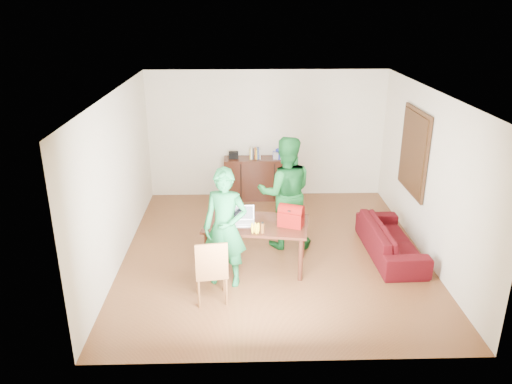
{
  "coord_description": "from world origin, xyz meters",
  "views": [
    {
      "loc": [
        -0.51,
        -7.54,
        3.98
      ],
      "look_at": [
        -0.31,
        -0.24,
        1.19
      ],
      "focal_mm": 35.0,
      "sensor_mm": 36.0,
      "label": 1
    }
  ],
  "objects_px": {
    "person_near": "(225,228)",
    "laptop": "(243,221)",
    "person_far": "(285,193)",
    "sofa": "(391,239)",
    "table": "(256,228)",
    "red_bag": "(291,218)",
    "bottle": "(262,227)",
    "chair": "(212,282)"
  },
  "relations": [
    {
      "from": "bottle",
      "to": "sofa",
      "type": "xyz_separation_m",
      "value": [
        2.18,
        0.68,
        -0.56
      ]
    },
    {
      "from": "sofa",
      "to": "red_bag",
      "type": "bearing_deg",
      "value": 102.54
    },
    {
      "from": "person_far",
      "to": "sofa",
      "type": "relative_size",
      "value": 1.04
    },
    {
      "from": "table",
      "to": "bottle",
      "type": "distance_m",
      "value": 0.41
    },
    {
      "from": "table",
      "to": "chair",
      "type": "bearing_deg",
      "value": -115.04
    },
    {
      "from": "bottle",
      "to": "sofa",
      "type": "distance_m",
      "value": 2.35
    },
    {
      "from": "table",
      "to": "sofa",
      "type": "distance_m",
      "value": 2.31
    },
    {
      "from": "person_near",
      "to": "laptop",
      "type": "height_order",
      "value": "person_near"
    },
    {
      "from": "red_bag",
      "to": "sofa",
      "type": "height_order",
      "value": "red_bag"
    },
    {
      "from": "table",
      "to": "person_far",
      "type": "distance_m",
      "value": 0.94
    },
    {
      "from": "person_near",
      "to": "bottle",
      "type": "bearing_deg",
      "value": 28.28
    },
    {
      "from": "sofa",
      "to": "table",
      "type": "bearing_deg",
      "value": 96.43
    },
    {
      "from": "table",
      "to": "person_near",
      "type": "distance_m",
      "value": 0.73
    },
    {
      "from": "person_near",
      "to": "laptop",
      "type": "distance_m",
      "value": 0.54
    },
    {
      "from": "red_bag",
      "to": "laptop",
      "type": "bearing_deg",
      "value": -163.98
    },
    {
      "from": "laptop",
      "to": "red_bag",
      "type": "height_order",
      "value": "red_bag"
    },
    {
      "from": "red_bag",
      "to": "sofa",
      "type": "bearing_deg",
      "value": 36.73
    },
    {
      "from": "person_near",
      "to": "sofa",
      "type": "distance_m",
      "value": 2.91
    },
    {
      "from": "chair",
      "to": "sofa",
      "type": "relative_size",
      "value": 0.52
    },
    {
      "from": "table",
      "to": "bottle",
      "type": "height_order",
      "value": "bottle"
    },
    {
      "from": "laptop",
      "to": "table",
      "type": "bearing_deg",
      "value": 8.32
    },
    {
      "from": "chair",
      "to": "red_bag",
      "type": "distance_m",
      "value": 1.59
    },
    {
      "from": "person_far",
      "to": "bottle",
      "type": "distance_m",
      "value": 1.17
    },
    {
      "from": "person_far",
      "to": "sofa",
      "type": "xyz_separation_m",
      "value": [
        1.75,
        -0.4,
        -0.7
      ]
    },
    {
      "from": "laptop",
      "to": "sofa",
      "type": "xyz_separation_m",
      "value": [
        2.46,
        0.35,
        -0.52
      ]
    },
    {
      "from": "laptop",
      "to": "bottle",
      "type": "height_order",
      "value": "laptop"
    },
    {
      "from": "laptop",
      "to": "sofa",
      "type": "distance_m",
      "value": 2.54
    },
    {
      "from": "person_far",
      "to": "bottle",
      "type": "xyz_separation_m",
      "value": [
        -0.43,
        -1.08,
        -0.14
      ]
    },
    {
      "from": "person_far",
      "to": "chair",
      "type": "bearing_deg",
      "value": 54.03
    },
    {
      "from": "person_near",
      "to": "table",
      "type": "bearing_deg",
      "value": 60.48
    },
    {
      "from": "laptop",
      "to": "bottle",
      "type": "xyz_separation_m",
      "value": [
        0.29,
        -0.32,
        0.04
      ]
    },
    {
      "from": "laptop",
      "to": "chair",
      "type": "bearing_deg",
      "value": -116.58
    },
    {
      "from": "chair",
      "to": "bottle",
      "type": "xyz_separation_m",
      "value": [
        0.74,
        0.62,
        0.55
      ]
    },
    {
      "from": "person_far",
      "to": "laptop",
      "type": "relative_size",
      "value": 5.53
    },
    {
      "from": "table",
      "to": "sofa",
      "type": "bearing_deg",
      "value": 17.18
    },
    {
      "from": "table",
      "to": "sofa",
      "type": "height_order",
      "value": "table"
    },
    {
      "from": "person_near",
      "to": "person_far",
      "type": "relative_size",
      "value": 0.93
    },
    {
      "from": "chair",
      "to": "person_far",
      "type": "relative_size",
      "value": 0.5
    },
    {
      "from": "table",
      "to": "red_bag",
      "type": "height_order",
      "value": "red_bag"
    },
    {
      "from": "chair",
      "to": "red_bag",
      "type": "xyz_separation_m",
      "value": [
        1.19,
        0.86,
        0.6
      ]
    },
    {
      "from": "table",
      "to": "sofa",
      "type": "xyz_separation_m",
      "value": [
        2.26,
        0.32,
        -0.38
      ]
    },
    {
      "from": "person_far",
      "to": "red_bag",
      "type": "distance_m",
      "value": 0.84
    }
  ]
}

